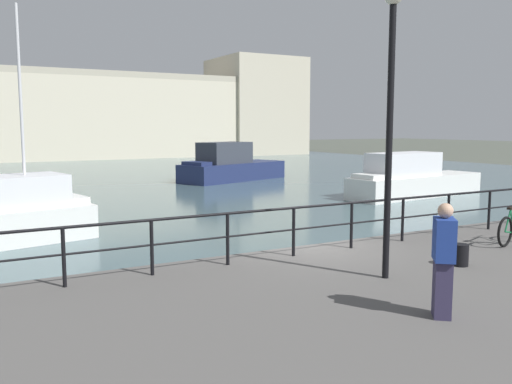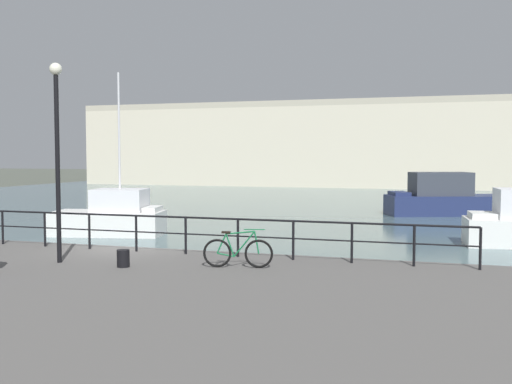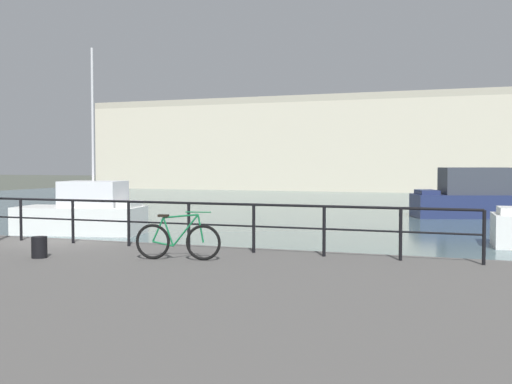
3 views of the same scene
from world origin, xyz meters
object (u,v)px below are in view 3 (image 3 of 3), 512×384
(moored_red_daysailer, at_px, (486,199))
(parked_bicycle, at_px, (178,241))
(moored_blue_motorboat, at_px, (84,213))
(mooring_bollard, at_px, (39,247))
(harbor_building, at_px, (457,143))

(moored_red_daysailer, height_order, parked_bicycle, moored_red_daysailer)
(moored_blue_motorboat, relative_size, parked_bicycle, 4.34)
(moored_red_daysailer, xyz_separation_m, parked_bicycle, (-5.06, -25.56, 0.34))
(moored_red_daysailer, bearing_deg, parked_bicycle, 58.56)
(mooring_bollard, bearing_deg, parked_bicycle, 15.74)
(moored_blue_motorboat, height_order, mooring_bollard, moored_blue_motorboat)
(moored_blue_motorboat, xyz_separation_m, parked_bicycle, (10.04, -10.75, 0.47))
(harbor_building, bearing_deg, mooring_bollard, -93.85)
(harbor_building, xyz_separation_m, moored_blue_motorboat, (-11.23, -47.51, -4.13))
(moored_blue_motorboat, distance_m, mooring_bollard, 13.63)
(harbor_building, relative_size, mooring_bollard, 158.11)
(mooring_bollard, bearing_deg, moored_blue_motorboat, 122.16)
(moored_red_daysailer, relative_size, moored_blue_motorboat, 1.14)
(parked_bicycle, bearing_deg, mooring_bollard, -176.42)
(moored_blue_motorboat, bearing_deg, harbor_building, 64.61)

